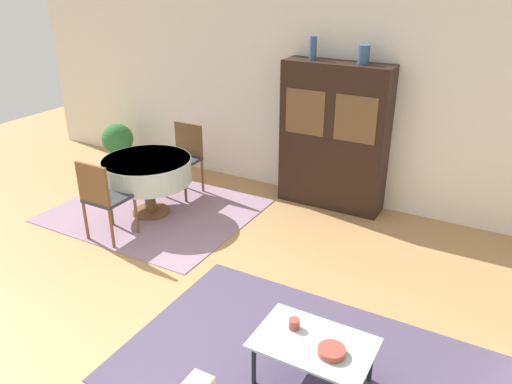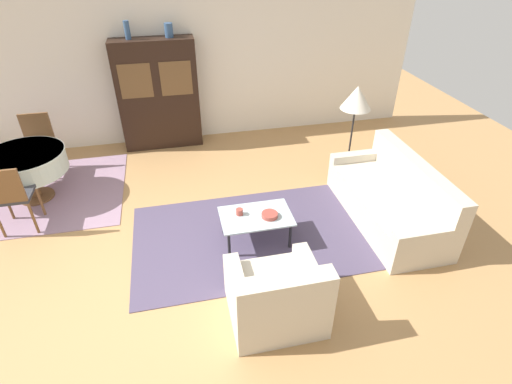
# 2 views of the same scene
# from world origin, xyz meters

# --- Properties ---
(ground_plane) EXTENTS (14.00, 14.00, 0.00)m
(ground_plane) POSITION_xyz_m (0.00, 0.00, 0.00)
(ground_plane) COLOR tan
(wall_back) EXTENTS (10.00, 0.06, 2.70)m
(wall_back) POSITION_xyz_m (0.00, 3.63, 1.35)
(wall_back) COLOR silver
(wall_back) RESTS_ON ground_plane
(area_rug) EXTENTS (3.09, 1.91, 0.01)m
(area_rug) POSITION_xyz_m (1.28, 0.41, 0.01)
(area_rug) COLOR #4C425B
(area_rug) RESTS_ON ground_plane
(dining_rug) EXTENTS (2.47, 2.07, 0.01)m
(dining_rug) POSITION_xyz_m (-1.68, 2.06, 0.01)
(dining_rug) COLOR gray
(dining_rug) RESTS_ON ground_plane
(couch) EXTENTS (0.88, 2.03, 0.86)m
(couch) POSITION_xyz_m (3.18, 0.38, 0.30)
(couch) COLOR beige
(couch) RESTS_ON ground_plane
(armchair) EXTENTS (0.92, 0.85, 0.83)m
(armchair) POSITION_xyz_m (1.22, -0.92, 0.30)
(armchair) COLOR beige
(armchair) RESTS_ON ground_plane
(coffee_table) EXTENTS (0.89, 0.58, 0.39)m
(coffee_table) POSITION_xyz_m (1.29, 0.32, 0.36)
(coffee_table) COLOR black
(coffee_table) RESTS_ON area_rug
(display_cabinet) EXTENTS (1.36, 0.40, 1.89)m
(display_cabinet) POSITION_xyz_m (0.24, 3.38, 0.94)
(display_cabinet) COLOR black
(display_cabinet) RESTS_ON ground_plane
(dining_table) EXTENTS (1.11, 1.11, 0.74)m
(dining_table) POSITION_xyz_m (-1.69, 1.98, 0.60)
(dining_table) COLOR brown
(dining_table) RESTS_ON dining_rug
(dining_chair_near) EXTENTS (0.44, 0.44, 0.97)m
(dining_chair_near) POSITION_xyz_m (-1.69, 1.21, 0.57)
(dining_chair_near) COLOR brown
(dining_chair_near) RESTS_ON dining_rug
(dining_chair_far) EXTENTS (0.44, 0.44, 0.97)m
(dining_chair_far) POSITION_xyz_m (-1.69, 2.76, 0.57)
(dining_chair_far) COLOR brown
(dining_chair_far) RESTS_ON dining_rug
(floor_lamp) EXTENTS (0.47, 0.47, 1.44)m
(floor_lamp) POSITION_xyz_m (3.14, 1.72, 1.23)
(floor_lamp) COLOR black
(floor_lamp) RESTS_ON ground_plane
(cup) EXTENTS (0.09, 0.09, 0.08)m
(cup) POSITION_xyz_m (1.10, 0.39, 0.44)
(cup) COLOR #9E4238
(cup) RESTS_ON coffee_table
(bowl) EXTENTS (0.20, 0.20, 0.05)m
(bowl) POSITION_xyz_m (1.45, 0.26, 0.42)
(bowl) COLOR #9E4238
(bowl) RESTS_ON coffee_table
(vase_tall) EXTENTS (0.09, 0.09, 0.28)m
(vase_tall) POSITION_xyz_m (-0.10, 3.38, 2.03)
(vase_tall) COLOR #33517A
(vase_tall) RESTS_ON display_cabinet
(vase_short) EXTENTS (0.14, 0.14, 0.22)m
(vase_short) POSITION_xyz_m (0.54, 3.38, 2.00)
(vase_short) COLOR #33517A
(vase_short) RESTS_ON display_cabinet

